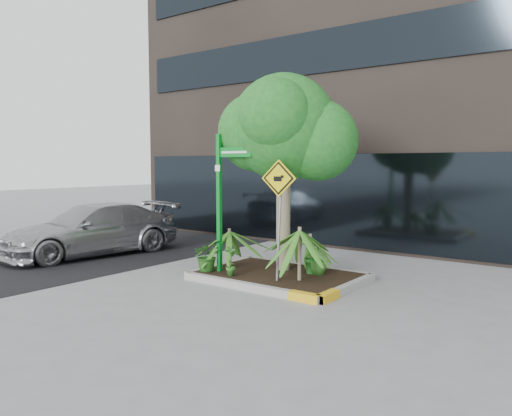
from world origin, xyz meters
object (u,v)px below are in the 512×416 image
Objects in this scene: cattle_sign at (279,199)px; parked_car at (92,230)px; tree at (284,128)px; street_sign_post at (223,190)px.

parked_car is at bearing 170.77° from cattle_sign.
parked_car is 1.99× the size of cattle_sign.
tree reaches higher than parked_car.
cattle_sign is (1.42, 0.01, -0.13)m from street_sign_post.
parked_car is at bearing -170.11° from tree.
parked_car is (-5.49, -0.96, -2.51)m from tree.
tree is 1.77m from cattle_sign.
tree is 6.11m from parked_car.
street_sign_post is at bearing -135.35° from tree.
parked_car is at bearing 179.74° from street_sign_post.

